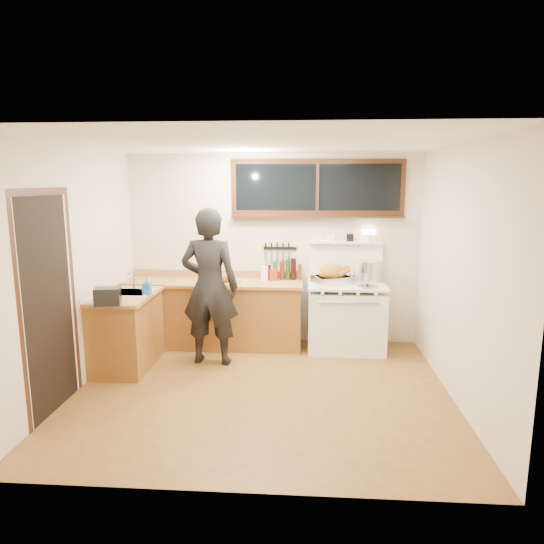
# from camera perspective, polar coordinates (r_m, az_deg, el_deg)

# --- Properties ---
(ground_plane) EXTENTS (4.00, 3.50, 0.02)m
(ground_plane) POSITION_cam_1_polar(r_m,az_deg,el_deg) (5.39, -1.19, -13.89)
(ground_plane) COLOR brown
(room_shell) EXTENTS (4.10, 3.60, 2.65)m
(room_shell) POSITION_cam_1_polar(r_m,az_deg,el_deg) (4.94, -1.27, 3.90)
(room_shell) COLOR beige
(room_shell) RESTS_ON ground
(counter_back) EXTENTS (2.44, 0.64, 1.00)m
(counter_back) POSITION_cam_1_polar(r_m,az_deg,el_deg) (6.70, -6.94, -4.82)
(counter_back) COLOR brown
(counter_back) RESTS_ON ground
(counter_left) EXTENTS (0.64, 1.09, 0.90)m
(counter_left) POSITION_cam_1_polar(r_m,az_deg,el_deg) (6.18, -16.67, -6.55)
(counter_left) COLOR brown
(counter_left) RESTS_ON ground
(sink_unit) EXTENTS (0.50, 0.45, 0.37)m
(sink_unit) POSITION_cam_1_polar(r_m,az_deg,el_deg) (6.14, -16.45, -2.83)
(sink_unit) COLOR white
(sink_unit) RESTS_ON counter_left
(vintage_stove) EXTENTS (1.02, 0.74, 1.59)m
(vintage_stove) POSITION_cam_1_polar(r_m,az_deg,el_deg) (6.56, 8.69, -5.07)
(vintage_stove) COLOR white
(vintage_stove) RESTS_ON ground
(back_window) EXTENTS (2.32, 0.13, 0.77)m
(back_window) POSITION_cam_1_polar(r_m,az_deg,el_deg) (6.61, 5.35, 9.14)
(back_window) COLOR black
(back_window) RESTS_ON room_shell
(left_doorway) EXTENTS (0.02, 1.04, 2.17)m
(left_doorway) POSITION_cam_1_polar(r_m,az_deg,el_deg) (5.11, -24.74, -3.29)
(left_doorway) COLOR black
(left_doorway) RESTS_ON ground
(knife_strip) EXTENTS (0.46, 0.03, 0.28)m
(knife_strip) POSITION_cam_1_polar(r_m,az_deg,el_deg) (6.69, 0.81, 2.74)
(knife_strip) COLOR black
(knife_strip) RESTS_ON room_shell
(man) EXTENTS (0.73, 0.51, 1.93)m
(man) POSITION_cam_1_polar(r_m,az_deg,el_deg) (5.95, -7.34, -1.74)
(man) COLOR black
(man) RESTS_ON ground
(soap_bottle) EXTENTS (0.10, 0.10, 0.20)m
(soap_bottle) POSITION_cam_1_polar(r_m,az_deg,el_deg) (5.95, -14.52, -1.61)
(soap_bottle) COLOR #2263AA
(soap_bottle) RESTS_ON counter_left
(toaster) EXTENTS (0.31, 0.25, 0.19)m
(toaster) POSITION_cam_1_polar(r_m,az_deg,el_deg) (5.59, -18.78, -2.72)
(toaster) COLOR black
(toaster) RESTS_ON counter_left
(cutting_board) EXTENTS (0.49, 0.41, 0.14)m
(cutting_board) POSITION_cam_1_polar(r_m,az_deg,el_deg) (6.44, -5.89, -0.85)
(cutting_board) COLOR #A0743F
(cutting_board) RESTS_ON counter_back
(roast_turkey) EXTENTS (0.58, 0.51, 0.26)m
(roast_turkey) POSITION_cam_1_polar(r_m,az_deg,el_deg) (6.44, 7.15, -0.42)
(roast_turkey) COLOR silver
(roast_turkey) RESTS_ON vintage_stove
(stockpot) EXTENTS (0.34, 0.34, 0.28)m
(stockpot) POSITION_cam_1_polar(r_m,az_deg,el_deg) (6.64, 11.43, 0.09)
(stockpot) COLOR silver
(stockpot) RESTS_ON vintage_stove
(saucepan) EXTENTS (0.18, 0.28, 0.11)m
(saucepan) POSITION_cam_1_polar(r_m,az_deg,el_deg) (6.60, 9.99, -0.65)
(saucepan) COLOR silver
(saucepan) RESTS_ON vintage_stove
(pot_lid) EXTENTS (0.30, 0.30, 0.04)m
(pot_lid) POSITION_cam_1_polar(r_m,az_deg,el_deg) (6.28, 11.17, -1.68)
(pot_lid) COLOR silver
(pot_lid) RESTS_ON vintage_stove
(coffee_tin) EXTENTS (0.11, 0.09, 0.16)m
(coffee_tin) POSITION_cam_1_polar(r_m,az_deg,el_deg) (6.60, 0.21, -0.29)
(coffee_tin) COLOR #992910
(coffee_tin) RESTS_ON counter_back
(pitcher) EXTENTS (0.11, 0.11, 0.19)m
(pitcher) POSITION_cam_1_polar(r_m,az_deg,el_deg) (6.56, -0.89, -0.21)
(pitcher) COLOR white
(pitcher) RESTS_ON counter_back
(bottle_cluster) EXTENTS (0.56, 0.07, 0.30)m
(bottle_cluster) POSITION_cam_1_polar(r_m,az_deg,el_deg) (6.63, 1.39, 0.18)
(bottle_cluster) COLOR black
(bottle_cluster) RESTS_ON counter_back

